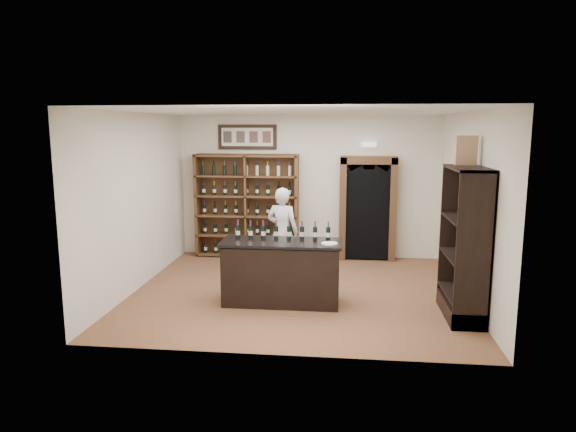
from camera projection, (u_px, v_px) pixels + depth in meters
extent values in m
plane|color=brown|center=(298.00, 291.00, 8.72)|extent=(5.50, 5.50, 0.00)
plane|color=white|center=(298.00, 111.00, 8.21)|extent=(5.50, 5.50, 0.00)
cube|color=silver|center=(308.00, 187.00, 10.91)|extent=(5.50, 0.04, 3.00)
cube|color=silver|center=(138.00, 201.00, 8.76)|extent=(0.04, 5.00, 3.00)
cube|color=silver|center=(470.00, 207.00, 8.17)|extent=(0.04, 5.00, 3.00)
cube|color=brown|center=(248.00, 205.00, 11.09)|extent=(2.20, 0.02, 2.20)
cube|color=brown|center=(198.00, 205.00, 11.03)|extent=(0.06, 0.38, 2.20)
cube|color=brown|center=(297.00, 207.00, 10.80)|extent=(0.06, 0.38, 2.20)
cube|color=brown|center=(247.00, 206.00, 10.91)|extent=(0.04, 0.38, 2.20)
cube|color=brown|center=(247.00, 254.00, 11.09)|extent=(2.18, 0.38, 0.04)
cube|color=brown|center=(247.00, 235.00, 11.02)|extent=(2.18, 0.38, 0.04)
cube|color=brown|center=(247.00, 216.00, 10.95)|extent=(2.18, 0.38, 0.03)
cube|color=brown|center=(247.00, 196.00, 10.88)|extent=(2.18, 0.38, 0.04)
cube|color=brown|center=(246.00, 176.00, 10.81)|extent=(2.18, 0.38, 0.04)
cube|color=brown|center=(246.00, 156.00, 10.73)|extent=(2.18, 0.38, 0.04)
cube|color=black|center=(247.00, 137.00, 10.84)|extent=(1.25, 0.04, 0.52)
cube|color=black|center=(367.00, 210.00, 10.69)|extent=(0.97, 0.29, 2.05)
cube|color=#9A633B|center=(343.00, 209.00, 10.73)|extent=(0.14, 0.35, 2.15)
cube|color=#9A633B|center=(393.00, 209.00, 10.62)|extent=(0.14, 0.35, 2.15)
cube|color=#9A633B|center=(369.00, 160.00, 10.50)|extent=(1.15, 0.35, 0.16)
cube|color=white|center=(369.00, 145.00, 10.55)|extent=(0.30, 0.10, 0.10)
cube|color=black|center=(282.00, 274.00, 8.07)|extent=(1.80, 0.70, 0.94)
cube|color=black|center=(282.00, 242.00, 7.99)|extent=(1.88, 0.78, 0.04)
cylinder|color=black|center=(238.00, 232.00, 8.18)|extent=(0.07, 0.07, 0.21)
cylinder|color=silver|center=(238.00, 233.00, 8.18)|extent=(0.07, 0.07, 0.07)
cylinder|color=#54296D|center=(238.00, 223.00, 8.16)|extent=(0.03, 0.03, 0.09)
cylinder|color=black|center=(251.00, 232.00, 8.16)|extent=(0.07, 0.07, 0.21)
cylinder|color=silver|center=(251.00, 233.00, 8.16)|extent=(0.07, 0.07, 0.07)
cylinder|color=#54296D|center=(250.00, 223.00, 8.13)|extent=(0.03, 0.03, 0.09)
cylinder|color=black|center=(263.00, 232.00, 8.14)|extent=(0.07, 0.07, 0.21)
cylinder|color=silver|center=(263.00, 233.00, 8.14)|extent=(0.07, 0.07, 0.07)
cylinder|color=#54296D|center=(263.00, 223.00, 8.11)|extent=(0.03, 0.03, 0.09)
cylinder|color=black|center=(276.00, 233.00, 8.11)|extent=(0.07, 0.07, 0.21)
cylinder|color=silver|center=(276.00, 234.00, 8.12)|extent=(0.07, 0.07, 0.07)
cylinder|color=#54296D|center=(276.00, 223.00, 8.09)|extent=(0.03, 0.03, 0.09)
cylinder|color=black|center=(289.00, 233.00, 8.09)|extent=(0.07, 0.07, 0.21)
cylinder|color=silver|center=(289.00, 234.00, 8.10)|extent=(0.07, 0.07, 0.07)
cylinder|color=#54296D|center=(289.00, 224.00, 8.07)|extent=(0.03, 0.03, 0.09)
cylinder|color=black|center=(302.00, 233.00, 8.07)|extent=(0.07, 0.07, 0.21)
cylinder|color=silver|center=(302.00, 234.00, 8.07)|extent=(0.07, 0.07, 0.07)
cylinder|color=#54296D|center=(302.00, 224.00, 8.05)|extent=(0.03, 0.03, 0.09)
cylinder|color=black|center=(315.00, 233.00, 8.05)|extent=(0.07, 0.07, 0.21)
cylinder|color=silver|center=(315.00, 234.00, 8.05)|extent=(0.07, 0.07, 0.07)
cylinder|color=#54296D|center=(315.00, 224.00, 8.02)|extent=(0.03, 0.03, 0.09)
cylinder|color=black|center=(328.00, 234.00, 8.03)|extent=(0.07, 0.07, 0.21)
cylinder|color=silver|center=(328.00, 235.00, 8.03)|extent=(0.07, 0.07, 0.07)
cylinder|color=#54296D|center=(328.00, 224.00, 8.00)|extent=(0.03, 0.03, 0.09)
cube|color=black|center=(481.00, 244.00, 7.36)|extent=(0.02, 1.20, 2.20)
cube|color=black|center=(474.00, 253.00, 6.82)|extent=(0.48, 0.04, 2.20)
cube|color=black|center=(456.00, 235.00, 7.95)|extent=(0.48, 0.04, 2.20)
cube|color=black|center=(469.00, 168.00, 7.20)|extent=(0.48, 1.20, 0.04)
cube|color=black|center=(460.00, 308.00, 7.55)|extent=(0.48, 1.20, 0.24)
cube|color=black|center=(461.00, 293.00, 7.51)|extent=(0.48, 1.16, 0.03)
cube|color=black|center=(463.00, 257.00, 7.42)|extent=(0.48, 1.16, 0.03)
cube|color=black|center=(466.00, 219.00, 7.32)|extent=(0.48, 1.16, 0.03)
imported|color=silver|center=(282.00, 232.00, 9.57)|extent=(0.69, 0.54, 1.66)
cylinder|color=silver|center=(330.00, 244.00, 7.77)|extent=(0.25, 0.25, 0.02)
cube|color=tan|center=(466.00, 150.00, 7.53)|extent=(0.31, 0.13, 0.43)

